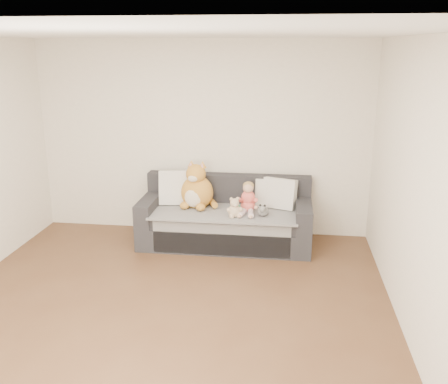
{
  "coord_description": "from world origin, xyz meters",
  "views": [
    {
      "loc": [
        1.14,
        -4.05,
        2.51
      ],
      "look_at": [
        0.38,
        1.87,
        0.75
      ],
      "focal_mm": 40.0,
      "sensor_mm": 36.0,
      "label": 1
    }
  ],
  "objects_px": {
    "toddler": "(248,200)",
    "teddy_bear": "(235,209)",
    "sofa": "(226,220)",
    "sippy_cup": "(239,209)",
    "plush_cat": "(197,190)"
  },
  "relations": [
    {
      "from": "sofa",
      "to": "teddy_bear",
      "type": "distance_m",
      "value": 0.44
    },
    {
      "from": "sofa",
      "to": "toddler",
      "type": "xyz_separation_m",
      "value": [
        0.29,
        -0.11,
        0.33
      ]
    },
    {
      "from": "toddler",
      "to": "teddy_bear",
      "type": "bearing_deg",
      "value": -122.6
    },
    {
      "from": "teddy_bear",
      "to": "sofa",
      "type": "bearing_deg",
      "value": 96.67
    },
    {
      "from": "sippy_cup",
      "to": "teddy_bear",
      "type": "bearing_deg",
      "value": -114.38
    },
    {
      "from": "sofa",
      "to": "sippy_cup",
      "type": "distance_m",
      "value": 0.37
    },
    {
      "from": "sofa",
      "to": "plush_cat",
      "type": "height_order",
      "value": "plush_cat"
    },
    {
      "from": "toddler",
      "to": "sippy_cup",
      "type": "xyz_separation_m",
      "value": [
        -0.1,
        -0.11,
        -0.1
      ]
    },
    {
      "from": "sofa",
      "to": "teddy_bear",
      "type": "bearing_deg",
      "value": -65.26
    },
    {
      "from": "sofa",
      "to": "plush_cat",
      "type": "bearing_deg",
      "value": 177.21
    },
    {
      "from": "sofa",
      "to": "toddler",
      "type": "height_order",
      "value": "toddler"
    },
    {
      "from": "plush_cat",
      "to": "teddy_bear",
      "type": "height_order",
      "value": "plush_cat"
    },
    {
      "from": "sofa",
      "to": "teddy_bear",
      "type": "relative_size",
      "value": 8.56
    },
    {
      "from": "sofa",
      "to": "sippy_cup",
      "type": "height_order",
      "value": "sofa"
    },
    {
      "from": "toddler",
      "to": "plush_cat",
      "type": "distance_m",
      "value": 0.69
    }
  ]
}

